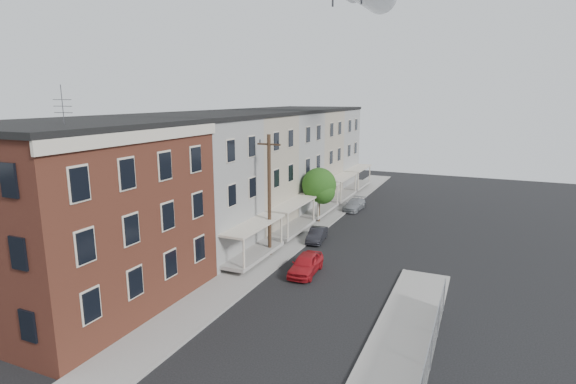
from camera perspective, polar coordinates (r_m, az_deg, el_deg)
name	(u,v)px	position (r m, az deg, el deg)	size (l,w,h in m)	color
sidewalk_left	(301,233)	(38.82, 1.72, -5.26)	(3.00, 62.00, 0.12)	gray
curb_left	(317,235)	(38.32, 3.74, -5.50)	(0.15, 62.00, 0.14)	gray
curb_right	(351,378)	(20.48, 8.01, -22.33)	(0.15, 26.00, 0.14)	gray
corner_building	(79,215)	(27.54, -25.03, -2.63)	(10.31, 12.30, 12.15)	black
row_house_a	(184,185)	(34.32, -13.10, 0.85)	(11.98, 7.00, 10.30)	slate
row_house_b	(232,171)	(40.04, -7.11, 2.64)	(11.98, 7.00, 10.30)	slate
row_house_c	(267,161)	(46.11, -2.65, 3.95)	(11.98, 7.00, 10.30)	slate
row_house_d	(294,153)	(52.42, 0.76, 4.94)	(11.98, 7.00, 10.30)	slate
row_house_e	(315,147)	(58.88, 3.44, 5.70)	(11.98, 7.00, 10.30)	slate
utility_pole	(269,195)	(32.38, -2.39, -0.32)	(1.80, 0.26, 9.00)	black
street_tree	(320,187)	(41.46, 4.08, 0.67)	(3.22, 3.20, 5.20)	black
car_near	(306,264)	(30.29, 2.28, -9.11)	(1.59, 3.96, 1.35)	#AF161E
car_mid	(317,235)	(36.84, 3.70, -5.43)	(1.18, 3.37, 1.11)	black
car_far	(354,205)	(47.22, 8.43, -1.61)	(1.60, 3.93, 1.14)	gray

